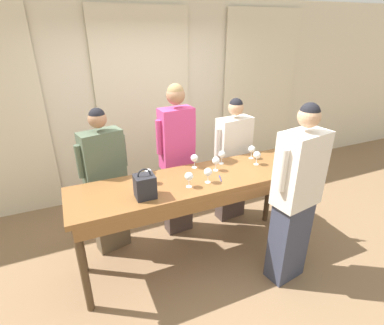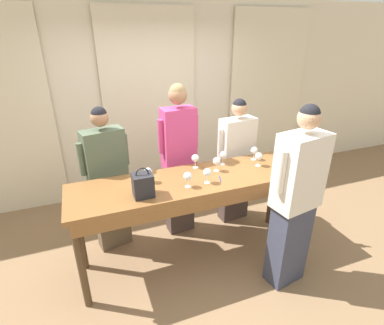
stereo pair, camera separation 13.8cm
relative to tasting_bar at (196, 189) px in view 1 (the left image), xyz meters
name	(u,v)px [view 1 (the left image)]	position (x,y,z in m)	size (l,w,h in m)	color
ground_plane	(194,256)	(0.00, 0.02, -0.90)	(18.00, 18.00, 0.00)	#846647
wall_back	(144,102)	(0.00, 1.88, 0.50)	(12.00, 0.06, 2.80)	beige
curtain_panel_center	(145,106)	(0.00, 1.82, 0.45)	(1.37, 0.03, 2.69)	beige
curtain_panel_right	(259,95)	(2.01, 1.82, 0.45)	(1.37, 0.03, 2.69)	beige
tasting_bar	(196,189)	(0.00, 0.00, 0.00)	(2.51, 0.68, 1.01)	brown
wine_bottle	(292,152)	(1.16, -0.05, 0.24)	(0.07, 0.07, 0.32)	black
handbag	(145,186)	(-0.55, -0.13, 0.23)	(0.18, 0.16, 0.28)	#232328
wine_glass_front_left	(194,158)	(0.10, 0.26, 0.23)	(0.08, 0.08, 0.16)	white
wine_glass_front_mid	(189,177)	(-0.12, -0.11, 0.23)	(0.08, 0.08, 0.16)	white
wine_glass_front_right	(208,172)	(0.08, -0.11, 0.23)	(0.08, 0.08, 0.16)	white
wine_glass_center_left	(222,154)	(0.42, 0.23, 0.23)	(0.08, 0.08, 0.16)	white
wine_glass_center_mid	(252,150)	(0.82, 0.22, 0.22)	(0.08, 0.08, 0.16)	white
wine_glass_center_right	(216,161)	(0.28, 0.10, 0.22)	(0.08, 0.08, 0.16)	white
wine_glass_back_left	(148,173)	(-0.45, 0.11, 0.23)	(0.08, 0.08, 0.16)	white
wine_glass_back_mid	(257,155)	(0.77, 0.06, 0.23)	(0.08, 0.08, 0.16)	white
pen	(220,178)	(0.24, -0.09, 0.12)	(0.05, 0.12, 0.01)	#193399
guest_olive_jacket	(106,182)	(-0.82, 0.58, -0.03)	(0.54, 0.30, 1.70)	brown
guest_pink_top	(177,160)	(0.02, 0.58, 0.09)	(0.50, 0.24, 1.87)	#473833
guest_cream_sweater	(233,160)	(0.79, 0.58, -0.05)	(0.56, 0.25, 1.65)	#473833
host_pouring	(295,199)	(0.76, -0.61, 0.04)	(0.55, 0.33, 1.86)	#383D51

